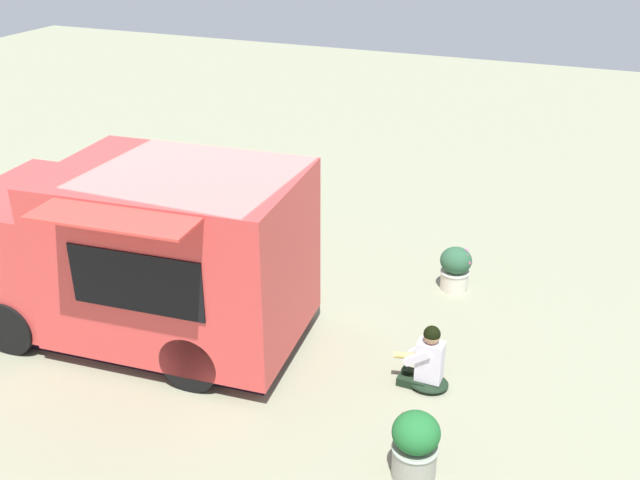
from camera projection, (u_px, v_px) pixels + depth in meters
ground_plane at (213, 331)px, 10.38m from camera, size 40.00×40.00×0.00m
food_truck at (143, 258)px, 9.86m from camera, size 4.77×3.01×2.49m
person_customer at (427, 363)px, 9.09m from camera, size 0.73×0.45×0.90m
planter_flowering_near at (415, 445)px, 7.65m from camera, size 0.52×0.52×0.80m
planter_flowering_far at (455, 268)px, 11.34m from camera, size 0.49×0.49×0.71m
planter_flowering_side at (142, 193)px, 14.20m from camera, size 0.46×0.46×0.65m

